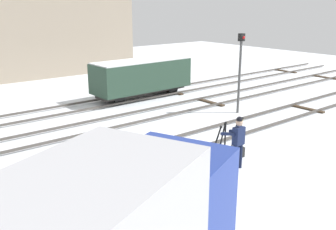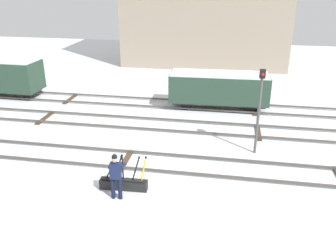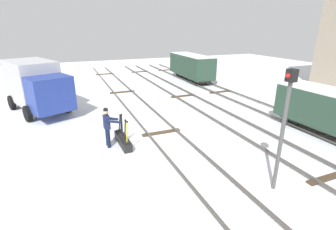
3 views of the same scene
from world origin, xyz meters
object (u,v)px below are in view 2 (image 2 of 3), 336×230
object	(u,v)px
rail_worker	(116,174)
freight_car_mid_siding	(219,88)
switch_lever_frame	(124,183)
signal_post	(260,104)

from	to	relation	value
rail_worker	freight_car_mid_siding	xyz separation A→B (m)	(3.21, 9.97, 0.26)
freight_car_mid_siding	switch_lever_frame	bearing A→B (deg)	-110.11
rail_worker	switch_lever_frame	bearing A→B (deg)	80.07
rail_worker	signal_post	distance (m)	6.88
switch_lever_frame	signal_post	bearing A→B (deg)	34.92
switch_lever_frame	rail_worker	xyz separation A→B (m)	(-0.08, -0.61, 0.75)
rail_worker	freight_car_mid_siding	distance (m)	10.48
rail_worker	freight_car_mid_siding	world-z (taller)	freight_car_mid_siding
switch_lever_frame	freight_car_mid_siding	size ratio (longest dim) A/B	0.31
rail_worker	signal_post	world-z (taller)	signal_post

